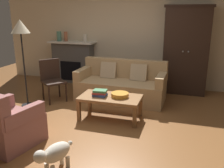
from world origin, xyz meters
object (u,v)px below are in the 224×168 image
(couch, at_px, (121,86))
(mantel_vase_jade, at_px, (59,36))
(book_stack, at_px, (100,93))
(armchair_near_left, at_px, (6,125))
(fruit_bowl, at_px, (120,95))
(mantel_vase_cream, at_px, (85,38))
(coffee_table, at_px, (110,99))
(dog, at_px, (54,154))
(fireplace, at_px, (73,61))
(armoire, at_px, (186,50))
(side_chair_wooden, at_px, (52,77))
(mantel_vase_terracotta, at_px, (66,36))
(floor_lamp, at_px, (21,32))

(couch, xyz_separation_m, mantel_vase_jade, (-2.03, 1.01, 0.93))
(book_stack, xyz_separation_m, armchair_near_left, (-0.96, -1.32, -0.16))
(fruit_bowl, distance_m, mantel_vase_cream, 2.65)
(mantel_vase_jade, bearing_deg, mantel_vase_cream, 0.00)
(coffee_table, height_order, mantel_vase_jade, mantel_vase_jade)
(coffee_table, height_order, dog, coffee_table)
(fireplace, height_order, book_stack, fireplace)
(armoire, xyz_separation_m, fruit_bowl, (-1.05, -1.97, -0.57))
(armoire, distance_m, armchair_near_left, 4.17)
(side_chair_wooden, xyz_separation_m, dog, (1.35, -2.29, -0.27))
(mantel_vase_jade, xyz_separation_m, mantel_vase_cream, (0.76, 0.00, -0.03))
(mantel_vase_terracotta, relative_size, side_chair_wooden, 0.28)
(book_stack, xyz_separation_m, mantel_vase_terracotta, (-1.72, 2.10, 0.77))
(mantel_vase_cream, xyz_separation_m, armchair_near_left, (0.19, -3.42, -0.91))
(fireplace, bearing_deg, fruit_bowl, -47.25)
(coffee_table, height_order, mantel_vase_cream, mantel_vase_cream)
(book_stack, height_order, dog, book_stack)
(mantel_vase_jade, distance_m, dog, 4.37)
(fruit_bowl, bearing_deg, armchair_near_left, -133.75)
(coffee_table, height_order, book_stack, book_stack)
(book_stack, xyz_separation_m, mantel_vase_jade, (-1.92, 2.10, 0.77))
(mantel_vase_jade, height_order, floor_lamp, floor_lamp)
(armoire, bearing_deg, dog, -110.46)
(armoire, height_order, fruit_bowl, armoire)
(book_stack, relative_size, side_chair_wooden, 0.30)
(mantel_vase_cream, distance_m, floor_lamp, 2.06)
(floor_lamp, bearing_deg, book_stack, -4.13)
(mantel_vase_jade, distance_m, side_chair_wooden, 1.77)
(book_stack, bearing_deg, side_chair_wooden, 155.47)
(mantel_vase_terracotta, distance_m, side_chair_wooden, 1.71)
(armchair_near_left, distance_m, floor_lamp, 2.00)
(fireplace, height_order, armchair_near_left, fireplace)
(coffee_table, relative_size, fruit_bowl, 3.48)
(coffee_table, bearing_deg, couch, 94.03)
(mantel_vase_cream, xyz_separation_m, floor_lamp, (-0.49, -1.98, 0.30))
(fireplace, xyz_separation_m, book_stack, (1.54, -2.11, -0.09))
(mantel_vase_jade, relative_size, mantel_vase_terracotta, 1.01)
(fireplace, height_order, mantel_vase_jade, mantel_vase_jade)
(dog, bearing_deg, armchair_near_left, 159.59)
(armoire, xyz_separation_m, dog, (-1.39, -3.72, -0.78))
(armoire, bearing_deg, book_stack, -124.75)
(mantel_vase_cream, bearing_deg, mantel_vase_jade, 180.00)
(fruit_bowl, xyz_separation_m, side_chair_wooden, (-1.68, 0.54, 0.05))
(mantel_vase_terracotta, bearing_deg, fireplace, 5.69)
(armchair_near_left, relative_size, dog, 1.67)
(couch, height_order, mantel_vase_cream, mantel_vase_cream)
(book_stack, distance_m, dog, 1.70)
(side_chair_wooden, bearing_deg, floor_lamp, -123.49)
(mantel_vase_jade, height_order, mantel_vase_cream, mantel_vase_jade)
(fireplace, xyz_separation_m, fruit_bowl, (1.90, -2.05, -0.11))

